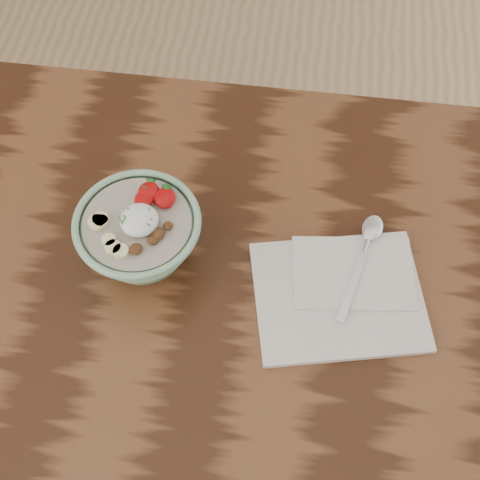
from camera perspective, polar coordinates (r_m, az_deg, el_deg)
name	(u,v)px	position (r cm, az deg, el deg)	size (l,w,h in cm)	color
table	(208,351)	(100.82, -2.77, -9.48)	(160.00, 90.00, 75.00)	#351A0D
breakfast_bowl	(140,236)	(92.84, -8.50, 0.38)	(17.32, 17.32, 11.74)	#8BBB94
napkin	(342,291)	(94.75, 8.67, -4.35)	(26.75, 23.36, 1.43)	silver
spoon	(368,242)	(97.80, 10.83, -0.17)	(6.49, 18.07, 0.95)	silver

